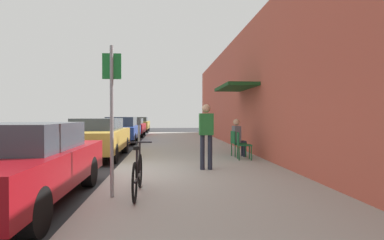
{
  "coord_description": "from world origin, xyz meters",
  "views": [
    {
      "loc": [
        1.3,
        -7.6,
        1.52
      ],
      "look_at": [
        2.73,
        8.21,
        1.29
      ],
      "focal_mm": 28.33,
      "sensor_mm": 36.0,
      "label": 1
    }
  ],
  "objects_px": {
    "parking_meter": "(139,135)",
    "street_sign": "(112,109)",
    "parked_car_3": "(132,127)",
    "parked_car_0": "(21,163)",
    "cafe_chair_1": "(236,142)",
    "bicycle_0": "(138,174)",
    "parked_car_2": "(121,130)",
    "cafe_chair_0": "(242,144)",
    "seated_patron_1": "(238,136)",
    "parked_car_4": "(139,124)",
    "parked_car_1": "(98,137)",
    "pedestrian_standing": "(206,131)"
  },
  "relations": [
    {
      "from": "parking_meter",
      "to": "street_sign",
      "type": "height_order",
      "value": "street_sign"
    },
    {
      "from": "parked_car_3",
      "to": "parking_meter",
      "type": "xyz_separation_m",
      "value": [
        1.55,
        -12.36,
        0.19
      ]
    },
    {
      "from": "parked_car_0",
      "to": "cafe_chair_1",
      "type": "relative_size",
      "value": 5.06
    },
    {
      "from": "street_sign",
      "to": "bicycle_0",
      "type": "height_order",
      "value": "street_sign"
    },
    {
      "from": "parked_car_2",
      "to": "cafe_chair_0",
      "type": "distance_m",
      "value": 9.1
    },
    {
      "from": "parked_car_3",
      "to": "seated_patron_1",
      "type": "height_order",
      "value": "seated_patron_1"
    },
    {
      "from": "parked_car_0",
      "to": "parked_car_2",
      "type": "xyz_separation_m",
      "value": [
        0.0,
        11.84,
        0.02
      ]
    },
    {
      "from": "parked_car_0",
      "to": "cafe_chair_1",
      "type": "xyz_separation_m",
      "value": [
        4.85,
        4.88,
        -0.1
      ]
    },
    {
      "from": "street_sign",
      "to": "cafe_chair_0",
      "type": "xyz_separation_m",
      "value": [
        3.35,
        4.16,
        -1.02
      ]
    },
    {
      "from": "parked_car_4",
      "to": "parking_meter",
      "type": "distance_m",
      "value": 18.81
    },
    {
      "from": "parked_car_3",
      "to": "cafe_chair_0",
      "type": "bearing_deg",
      "value": -69.64
    },
    {
      "from": "parked_car_2",
      "to": "parked_car_3",
      "type": "height_order",
      "value": "parked_car_2"
    },
    {
      "from": "parked_car_3",
      "to": "street_sign",
      "type": "bearing_deg",
      "value": -85.03
    },
    {
      "from": "street_sign",
      "to": "bicycle_0",
      "type": "xyz_separation_m",
      "value": [
        0.42,
        0.12,
        -1.16
      ]
    },
    {
      "from": "street_sign",
      "to": "parked_car_1",
      "type": "bearing_deg",
      "value": 104.45
    },
    {
      "from": "parked_car_3",
      "to": "pedestrian_standing",
      "type": "bearing_deg",
      "value": -76.74
    },
    {
      "from": "parked_car_3",
      "to": "bicycle_0",
      "type": "distance_m",
      "value": 17.22
    },
    {
      "from": "pedestrian_standing",
      "to": "cafe_chair_0",
      "type": "bearing_deg",
      "value": 50.5
    },
    {
      "from": "parked_car_3",
      "to": "seated_patron_1",
      "type": "bearing_deg",
      "value": -68.28
    },
    {
      "from": "parked_car_1",
      "to": "parked_car_2",
      "type": "height_order",
      "value": "parked_car_2"
    },
    {
      "from": "parked_car_2",
      "to": "pedestrian_standing",
      "type": "bearing_deg",
      "value": -69.63
    },
    {
      "from": "parked_car_0",
      "to": "seated_patron_1",
      "type": "height_order",
      "value": "seated_patron_1"
    },
    {
      "from": "pedestrian_standing",
      "to": "street_sign",
      "type": "bearing_deg",
      "value": -128.5
    },
    {
      "from": "parked_car_2",
      "to": "parking_meter",
      "type": "bearing_deg",
      "value": -77.48
    },
    {
      "from": "parked_car_3",
      "to": "parking_meter",
      "type": "relative_size",
      "value": 3.33
    },
    {
      "from": "cafe_chair_1",
      "to": "parked_car_4",
      "type": "bearing_deg",
      "value": 104.53
    },
    {
      "from": "parked_car_1",
      "to": "parked_car_3",
      "type": "height_order",
      "value": "parked_car_1"
    },
    {
      "from": "parked_car_0",
      "to": "cafe_chair_1",
      "type": "bearing_deg",
      "value": 45.17
    },
    {
      "from": "parked_car_0",
      "to": "parked_car_2",
      "type": "height_order",
      "value": "parked_car_2"
    },
    {
      "from": "parked_car_2",
      "to": "bicycle_0",
      "type": "bearing_deg",
      "value": -80.68
    },
    {
      "from": "parked_car_4",
      "to": "parking_meter",
      "type": "xyz_separation_m",
      "value": [
        1.55,
        -18.74,
        0.15
      ]
    },
    {
      "from": "parked_car_0",
      "to": "cafe_chair_0",
      "type": "relative_size",
      "value": 5.06
    },
    {
      "from": "cafe_chair_0",
      "to": "seated_patron_1",
      "type": "distance_m",
      "value": 0.77
    },
    {
      "from": "parked_car_0",
      "to": "bicycle_0",
      "type": "relative_size",
      "value": 2.57
    },
    {
      "from": "pedestrian_standing",
      "to": "bicycle_0",
      "type": "bearing_deg",
      "value": -123.3
    },
    {
      "from": "parked_car_1",
      "to": "parked_car_4",
      "type": "distance_m",
      "value": 17.79
    },
    {
      "from": "parked_car_3",
      "to": "parking_meter",
      "type": "distance_m",
      "value": 12.46
    },
    {
      "from": "cafe_chair_1",
      "to": "cafe_chair_0",
      "type": "bearing_deg",
      "value": -89.98
    },
    {
      "from": "parked_car_3",
      "to": "parked_car_1",
      "type": "bearing_deg",
      "value": -90.0
    },
    {
      "from": "parked_car_2",
      "to": "pedestrian_standing",
      "type": "distance_m",
      "value": 10.0
    },
    {
      "from": "bicycle_0",
      "to": "cafe_chair_1",
      "type": "bearing_deg",
      "value": 58.44
    },
    {
      "from": "parked_car_3",
      "to": "pedestrian_standing",
      "type": "xyz_separation_m",
      "value": [
        3.48,
        -14.75,
        0.42
      ]
    },
    {
      "from": "parked_car_4",
      "to": "cafe_chair_1",
      "type": "height_order",
      "value": "parked_car_4"
    },
    {
      "from": "parking_meter",
      "to": "cafe_chair_0",
      "type": "xyz_separation_m",
      "value": [
        3.3,
        -0.72,
        -0.26
      ]
    },
    {
      "from": "parked_car_0",
      "to": "parked_car_2",
      "type": "bearing_deg",
      "value": 90.0
    },
    {
      "from": "parked_car_2",
      "to": "parking_meter",
      "type": "relative_size",
      "value": 3.33
    },
    {
      "from": "bicycle_0",
      "to": "seated_patron_1",
      "type": "bearing_deg",
      "value": 57.95
    },
    {
      "from": "street_sign",
      "to": "bicycle_0",
      "type": "distance_m",
      "value": 1.24
    },
    {
      "from": "parking_meter",
      "to": "pedestrian_standing",
      "type": "bearing_deg",
      "value": -51.09
    },
    {
      "from": "cafe_chair_1",
      "to": "seated_patron_1",
      "type": "distance_m",
      "value": 0.2
    }
  ]
}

